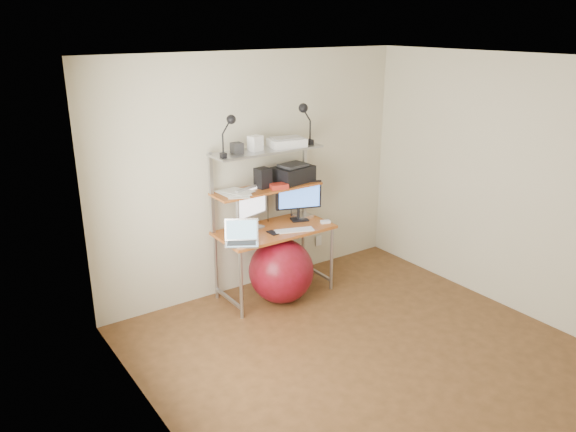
% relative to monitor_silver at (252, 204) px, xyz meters
% --- Properties ---
extents(room, '(3.60, 3.60, 3.60)m').
position_rel_monitor_silver_xyz_m(room, '(0.17, -1.60, 0.25)').
color(room, brown).
rests_on(room, ground).
extents(computer_desk, '(1.20, 0.60, 1.57)m').
position_rel_monitor_silver_xyz_m(computer_desk, '(0.17, -0.09, -0.04)').
color(computer_desk, '#B85D23').
rests_on(computer_desk, ground).
extents(desktop, '(1.20, 0.60, 0.00)m').
position_rel_monitor_silver_xyz_m(desktop, '(0.17, -0.16, -0.26)').
color(desktop, '#B85D23').
rests_on(desktop, computer_desk).
extents(mid_shelf, '(1.18, 0.34, 0.00)m').
position_rel_monitor_silver_xyz_m(mid_shelf, '(0.17, -0.03, 0.15)').
color(mid_shelf, '#B85D23').
rests_on(mid_shelf, computer_desk).
extents(top_shelf, '(1.18, 0.34, 0.00)m').
position_rel_monitor_silver_xyz_m(top_shelf, '(0.17, -0.03, 0.55)').
color(top_shelf, '#A7A7AB').
rests_on(top_shelf, computer_desk).
extents(floor, '(3.60, 3.60, 0.00)m').
position_rel_monitor_silver_xyz_m(floor, '(0.17, -1.60, -1.00)').
color(floor, brown).
rests_on(floor, ground).
extents(wall_outlet, '(0.08, 0.01, 0.12)m').
position_rel_monitor_silver_xyz_m(wall_outlet, '(1.02, 0.19, -0.70)').
color(wall_outlet, white).
rests_on(wall_outlet, room).
extents(monitor_silver, '(0.42, 0.20, 0.48)m').
position_rel_monitor_silver_xyz_m(monitor_silver, '(0.00, 0.00, 0.00)').
color(monitor_silver, '#ACADB1').
rests_on(monitor_silver, desktop).
extents(monitor_black, '(0.48, 0.21, 0.50)m').
position_rel_monitor_silver_xyz_m(monitor_black, '(0.54, -0.07, -0.01)').
color(monitor_black, black).
rests_on(monitor_black, desktop).
extents(laptop, '(0.41, 0.39, 0.28)m').
position_rel_monitor_silver_xyz_m(laptop, '(-0.30, -0.30, -0.21)').
color(laptop, silver).
rests_on(laptop, desktop).
extents(keyboard, '(0.42, 0.24, 0.01)m').
position_rel_monitor_silver_xyz_m(keyboard, '(0.30, -0.32, -0.25)').
color(keyboard, white).
rests_on(keyboard, desktop).
extents(mouse, '(0.11, 0.09, 0.03)m').
position_rel_monitor_silver_xyz_m(mouse, '(0.71, -0.32, -0.24)').
color(mouse, white).
rests_on(mouse, desktop).
extents(mac_mini, '(0.19, 0.19, 0.03)m').
position_rel_monitor_silver_xyz_m(mac_mini, '(0.62, -0.03, -0.24)').
color(mac_mini, silver).
rests_on(mac_mini, desktop).
extents(phone, '(0.07, 0.13, 0.01)m').
position_rel_monitor_silver_xyz_m(phone, '(0.08, -0.26, -0.25)').
color(phone, black).
rests_on(phone, desktop).
extents(printer, '(0.45, 0.34, 0.20)m').
position_rel_monitor_silver_xyz_m(printer, '(0.51, -0.00, 0.25)').
color(printer, black).
rests_on(printer, mid_shelf).
extents(nas_cube, '(0.15, 0.15, 0.20)m').
position_rel_monitor_silver_xyz_m(nas_cube, '(0.14, 0.00, 0.26)').
color(nas_cube, black).
rests_on(nas_cube, mid_shelf).
extents(red_box, '(0.20, 0.16, 0.05)m').
position_rel_monitor_silver_xyz_m(red_box, '(0.25, -0.12, 0.18)').
color(red_box, '#AC281B').
rests_on(red_box, mid_shelf).
extents(scanner, '(0.40, 0.30, 0.10)m').
position_rel_monitor_silver_xyz_m(scanner, '(0.41, -0.04, 0.60)').
color(scanner, white).
rests_on(scanner, top_shelf).
extents(box_white, '(0.15, 0.13, 0.15)m').
position_rel_monitor_silver_xyz_m(box_white, '(0.04, -0.02, 0.63)').
color(box_white, white).
rests_on(box_white, top_shelf).
extents(box_grey, '(0.10, 0.10, 0.10)m').
position_rel_monitor_silver_xyz_m(box_grey, '(-0.16, -0.01, 0.61)').
color(box_grey, '#2B2B2D').
rests_on(box_grey, top_shelf).
extents(clip_lamp_left, '(0.16, 0.09, 0.40)m').
position_rel_monitor_silver_xyz_m(clip_lamp_left, '(-0.30, -0.13, 0.84)').
color(clip_lamp_left, black).
rests_on(clip_lamp_left, top_shelf).
extents(clip_lamp_right, '(0.17, 0.10, 0.44)m').
position_rel_monitor_silver_xyz_m(clip_lamp_right, '(0.59, -0.10, 0.87)').
color(clip_lamp_right, black).
rests_on(clip_lamp_right, top_shelf).
extents(exercise_ball, '(0.67, 0.67, 0.67)m').
position_rel_monitor_silver_xyz_m(exercise_ball, '(0.14, -0.33, -0.66)').
color(exercise_ball, maroon).
rests_on(exercise_ball, floor).
extents(paper_stack, '(0.33, 0.41, 0.02)m').
position_rel_monitor_silver_xyz_m(paper_stack, '(-0.19, -0.03, 0.16)').
color(paper_stack, white).
rests_on(paper_stack, mid_shelf).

